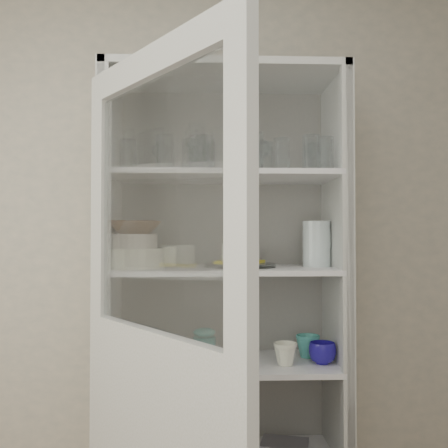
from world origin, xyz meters
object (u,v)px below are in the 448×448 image
(plate_stack_back, at_px, (156,256))
(grey_bowl_stack, at_px, (317,244))
(goblet_3, at_px, (312,159))
(plate_stack_front, at_px, (135,258))
(yellow_trivet, at_px, (240,262))
(white_canister, at_px, (130,343))
(pantry_cabinet, at_px, (223,339))
(goblet_1, at_px, (200,158))
(goblet_2, at_px, (262,156))
(mug_teal, at_px, (308,346))
(measuring_cups, at_px, (209,360))
(mug_blue, at_px, (322,353))
(cupboard_door, at_px, (156,405))
(cream_bowl, at_px, (135,241))
(glass_platter, at_px, (240,265))
(goblet_0, at_px, (160,158))
(teal_jar, at_px, (205,346))
(white_ramekin, at_px, (240,252))
(mug_white, at_px, (285,354))
(terracotta_bowl, at_px, (135,228))

(plate_stack_back, height_order, grey_bowl_stack, grey_bowl_stack)
(goblet_3, relative_size, grey_bowl_stack, 0.90)
(plate_stack_front, distance_m, yellow_trivet, 0.45)
(yellow_trivet, distance_m, white_canister, 0.60)
(pantry_cabinet, xyz_separation_m, white_canister, (-0.41, -0.01, -0.01))
(plate_stack_front, bearing_deg, yellow_trivet, 6.51)
(goblet_1, height_order, goblet_2, goblet_2)
(goblet_3, xyz_separation_m, white_canister, (-0.82, -0.06, -0.82))
(mug_teal, bearing_deg, plate_stack_front, -162.08)
(pantry_cabinet, height_order, goblet_1, pantry_cabinet)
(goblet_1, bearing_deg, goblet_2, -0.20)
(measuring_cups, bearing_deg, mug_blue, -1.02)
(pantry_cabinet, distance_m, mug_blue, 0.43)
(goblet_1, xyz_separation_m, plate_stack_front, (-0.27, -0.13, -0.44))
(cupboard_door, relative_size, goblet_1, 12.42)
(plate_stack_back, bearing_deg, cream_bowl, -112.42)
(pantry_cabinet, bearing_deg, cream_bowl, -162.37)
(grey_bowl_stack, bearing_deg, goblet_2, 171.62)
(cream_bowl, bearing_deg, yellow_trivet, 6.51)
(pantry_cabinet, distance_m, yellow_trivet, 0.36)
(glass_platter, xyz_separation_m, mug_blue, (0.34, -0.06, -0.36))
(plate_stack_front, relative_size, grey_bowl_stack, 1.25)
(goblet_0, xyz_separation_m, mug_blue, (0.69, -0.16, -0.84))
(plate_stack_back, height_order, teal_jar, plate_stack_back)
(cream_bowl, distance_m, white_ramekin, 0.45)
(yellow_trivet, distance_m, measuring_cups, 0.43)
(white_ramekin, bearing_deg, cream_bowl, -173.49)
(white_canister, bearing_deg, plate_stack_front, -72.53)
(measuring_cups, bearing_deg, white_ramekin, 21.63)
(teal_jar, height_order, white_canister, white_canister)
(white_canister, bearing_deg, goblet_2, 1.40)
(pantry_cabinet, distance_m, cream_bowl, 0.59)
(cupboard_door, height_order, mug_blue, cupboard_door)
(plate_stack_back, bearing_deg, white_canister, -150.33)
(plate_stack_front, height_order, cream_bowl, cream_bowl)
(goblet_3, height_order, cream_bowl, goblet_3)
(measuring_cups, bearing_deg, goblet_2, 28.31)
(mug_teal, relative_size, teal_jar, 0.90)
(grey_bowl_stack, bearing_deg, pantry_cabinet, 175.78)
(cream_bowl, distance_m, yellow_trivet, 0.46)
(pantry_cabinet, distance_m, grey_bowl_stack, 0.59)
(glass_platter, relative_size, mug_white, 3.10)
(terracotta_bowl, relative_size, mug_white, 2.26)
(white_ramekin, xyz_separation_m, teal_jar, (-0.15, 0.03, -0.41))
(pantry_cabinet, bearing_deg, goblet_0, 174.10)
(pantry_cabinet, distance_m, mug_white, 0.29)
(goblet_1, relative_size, plate_stack_back, 0.84)
(terracotta_bowl, height_order, white_ramekin, terracotta_bowl)
(mug_white, bearing_deg, goblet_0, 158.72)
(mug_white, xyz_separation_m, measuring_cups, (-0.32, 0.03, -0.03))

